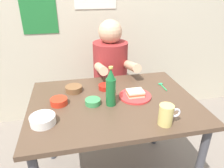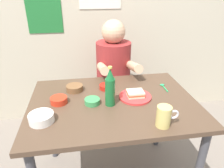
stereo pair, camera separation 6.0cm
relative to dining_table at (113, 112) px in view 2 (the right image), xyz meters
The scene contains 14 objects.
wall_back 1.24m from the dining_table, 90.03° to the left, with size 4.40×0.09×2.60m.
dining_table is the anchor object (origin of this frame).
stool 0.71m from the dining_table, 80.42° to the left, with size 0.34×0.34×0.45m.
person_seated 0.64m from the dining_table, 80.25° to the left, with size 0.33×0.56×0.72m.
plate_orange 0.19m from the dining_table, ahead, with size 0.22×0.22×0.01m, color red.
sandwich 0.20m from the dining_table, ahead, with size 0.11×0.09×0.04m.
beer_mug 0.41m from the dining_table, 53.62° to the right, with size 0.13×0.08×0.12m.
beer_bottle 0.22m from the dining_table, 121.76° to the right, with size 0.06×0.06×0.26m.
sambal_bowl_red 0.21m from the dining_table, 97.81° to the left, with size 0.10×0.10×0.03m.
dip_bowl_green 0.18m from the dining_table, behind, with size 0.10×0.10×0.03m.
condiment_bowl_brown 0.34m from the dining_table, 143.37° to the left, with size 0.12×0.12×0.04m.
rice_bowl_white 0.48m from the dining_table, 159.25° to the right, with size 0.14×0.14×0.05m.
sauce_bowl_chili 0.37m from the dining_table, behind, with size 0.11×0.11×0.04m.
spoon 0.44m from the dining_table, 19.54° to the left, with size 0.04×0.12×0.01m.
Camera 2 is at (-0.20, -1.18, 1.44)m, focal length 33.25 mm.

